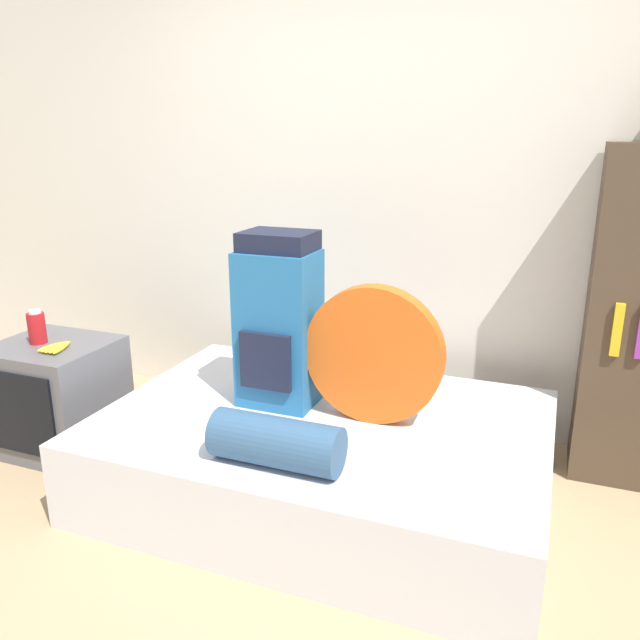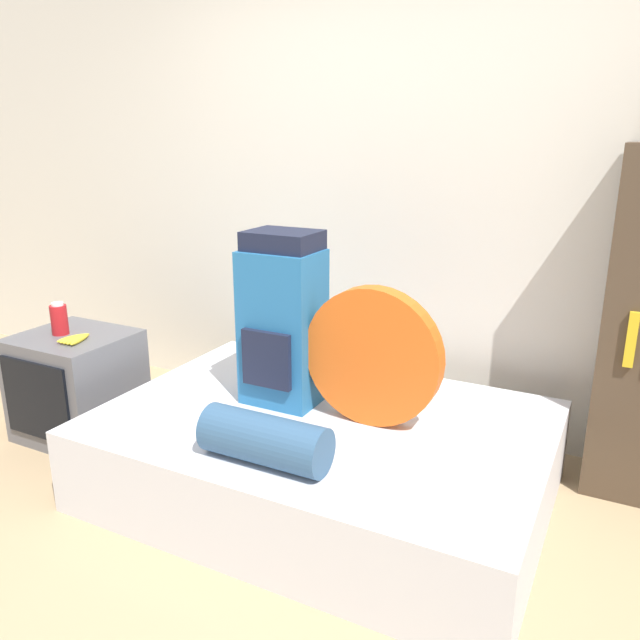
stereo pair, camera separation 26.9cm
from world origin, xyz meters
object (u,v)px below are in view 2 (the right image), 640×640
backpack (282,321)px  tent_bag (373,356)px  television (77,385)px  sleeping_roll (265,439)px  canister (59,319)px

backpack → tent_bag: backpack is taller
backpack → television: backpack is taller
sleeping_roll → canister: canister is taller
tent_bag → backpack: bearing=176.6°
tent_bag → canister: 1.75m
backpack → television: (-1.21, -0.17, -0.49)m
backpack → tent_bag: size_ratio=1.32×
television → canister: size_ratio=3.30×
backpack → television: bearing=-172.2°
tent_bag → sleeping_roll: bearing=-113.8°
tent_bag → television: tent_bag is taller
canister → backpack: bearing=7.8°
sleeping_roll → television: (-1.45, 0.38, -0.19)m
backpack → sleeping_roll: (0.24, -0.54, -0.30)m
backpack → sleeping_roll: bearing=-66.5°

